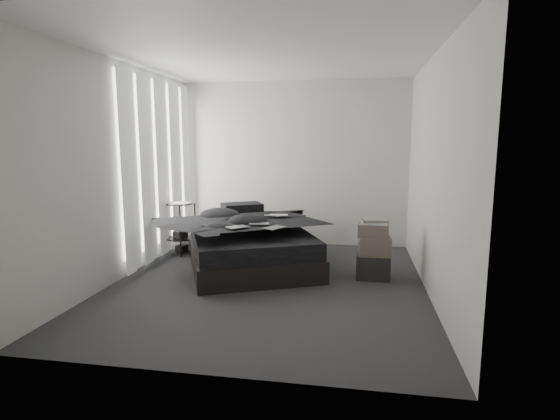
% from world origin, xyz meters
% --- Properties ---
extents(floor, '(3.60, 4.20, 0.01)m').
position_xyz_m(floor, '(0.00, 0.00, 0.00)').
color(floor, '#2F2F31').
rests_on(floor, ground).
extents(ceiling, '(3.60, 4.20, 0.01)m').
position_xyz_m(ceiling, '(0.00, 0.00, 2.60)').
color(ceiling, white).
rests_on(ceiling, ground).
extents(wall_back, '(3.60, 0.01, 2.60)m').
position_xyz_m(wall_back, '(0.00, 2.10, 1.30)').
color(wall_back, silver).
rests_on(wall_back, ground).
extents(wall_front, '(3.60, 0.01, 2.60)m').
position_xyz_m(wall_front, '(0.00, -2.10, 1.30)').
color(wall_front, silver).
rests_on(wall_front, ground).
extents(wall_left, '(0.01, 4.20, 2.60)m').
position_xyz_m(wall_left, '(-1.80, 0.00, 1.30)').
color(wall_left, silver).
rests_on(wall_left, ground).
extents(wall_right, '(0.01, 4.20, 2.60)m').
position_xyz_m(wall_right, '(1.80, 0.00, 1.30)').
color(wall_right, silver).
rests_on(wall_right, ground).
extents(window_left, '(0.02, 2.00, 2.30)m').
position_xyz_m(window_left, '(-1.78, 0.90, 1.35)').
color(window_left, white).
rests_on(window_left, wall_left).
extents(curtain_left, '(0.06, 2.12, 2.48)m').
position_xyz_m(curtain_left, '(-1.73, 0.90, 1.28)').
color(curtain_left, white).
rests_on(curtain_left, wall_left).
extents(bed, '(2.19, 2.44, 0.27)m').
position_xyz_m(bed, '(-0.38, 0.65, 0.14)').
color(bed, black).
rests_on(bed, floor).
extents(mattress, '(2.12, 2.36, 0.21)m').
position_xyz_m(mattress, '(-0.38, 0.65, 0.38)').
color(mattress, black).
rests_on(mattress, bed).
extents(duvet, '(2.04, 2.16, 0.23)m').
position_xyz_m(duvet, '(-0.36, 0.61, 0.60)').
color(duvet, black).
rests_on(duvet, mattress).
extents(pillow_lower, '(0.72, 0.62, 0.14)m').
position_xyz_m(pillow_lower, '(-0.74, 1.34, 0.55)').
color(pillow_lower, black).
rests_on(pillow_lower, mattress).
extents(pillow_upper, '(0.68, 0.62, 0.13)m').
position_xyz_m(pillow_upper, '(-0.67, 1.35, 0.68)').
color(pillow_upper, black).
rests_on(pillow_upper, pillow_lower).
extents(laptop, '(0.34, 0.24, 0.03)m').
position_xyz_m(laptop, '(-0.06, 0.84, 0.73)').
color(laptop, silver).
rests_on(laptop, duvet).
extents(comic_a, '(0.29, 0.30, 0.01)m').
position_xyz_m(comic_a, '(-0.39, 0.06, 0.72)').
color(comic_a, black).
rests_on(comic_a, duvet).
extents(comic_b, '(0.28, 0.21, 0.01)m').
position_xyz_m(comic_b, '(-0.18, 0.31, 0.73)').
color(comic_b, black).
rests_on(comic_b, duvet).
extents(comic_c, '(0.27, 0.30, 0.01)m').
position_xyz_m(comic_c, '(0.05, 0.10, 0.73)').
color(comic_c, black).
rests_on(comic_c, duvet).
extents(side_stand, '(0.53, 0.53, 0.75)m').
position_xyz_m(side_stand, '(-1.56, 1.13, 0.38)').
color(side_stand, black).
rests_on(side_stand, floor).
extents(papers, '(0.33, 0.27, 0.02)m').
position_xyz_m(papers, '(-1.55, 1.11, 0.76)').
color(papers, white).
rests_on(papers, side_stand).
extents(floor_books, '(0.17, 0.20, 0.12)m').
position_xyz_m(floor_books, '(-1.57, 1.20, 0.06)').
color(floor_books, black).
rests_on(floor_books, floor).
extents(box_lower, '(0.41, 0.32, 0.30)m').
position_xyz_m(box_lower, '(1.22, 0.40, 0.15)').
color(box_lower, black).
rests_on(box_lower, floor).
extents(box_mid, '(0.39, 0.32, 0.23)m').
position_xyz_m(box_mid, '(1.23, 0.39, 0.41)').
color(box_mid, '#62564D').
rests_on(box_mid, box_lower).
extents(box_upper, '(0.38, 0.31, 0.16)m').
position_xyz_m(box_upper, '(1.21, 0.40, 0.60)').
color(box_upper, '#62564D').
rests_on(box_upper, box_mid).
extents(art_book_white, '(0.31, 0.25, 0.03)m').
position_xyz_m(art_book_white, '(1.22, 0.40, 0.70)').
color(art_book_white, silver).
rests_on(art_book_white, box_upper).
extents(art_book_snake, '(0.32, 0.26, 0.03)m').
position_xyz_m(art_book_snake, '(1.23, 0.39, 0.72)').
color(art_book_snake, silver).
rests_on(art_book_snake, art_book_white).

